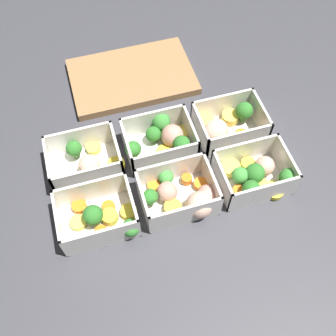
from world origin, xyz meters
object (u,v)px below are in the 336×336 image
(container_near_right, at_px, (256,175))
(container_far_center, at_px, (162,140))
(container_far_left, at_px, (88,161))
(container_near_left, at_px, (101,217))
(container_far_right, at_px, (226,126))
(container_near_center, at_px, (183,196))

(container_near_right, bearing_deg, container_far_center, 138.79)
(container_far_left, distance_m, container_far_center, 0.16)
(container_far_left, xyz_separation_m, container_far_center, (0.16, 0.01, 0.00))
(container_near_left, xyz_separation_m, container_near_right, (0.30, -0.00, 0.00))
(container_far_left, relative_size, container_far_right, 1.03)
(container_far_left, bearing_deg, container_far_right, 0.44)
(container_far_center, bearing_deg, container_far_right, -1.57)
(container_near_right, xyz_separation_m, container_far_center, (-0.15, 0.13, 0.00))
(container_near_center, bearing_deg, container_near_left, 178.95)
(container_near_center, distance_m, container_far_right, 0.19)
(container_near_right, bearing_deg, container_near_center, -179.03)
(container_far_right, bearing_deg, container_near_right, -83.82)
(container_near_right, relative_size, container_far_center, 1.01)
(container_far_right, bearing_deg, container_far_left, -179.56)
(container_near_center, relative_size, container_near_right, 0.98)
(container_near_right, height_order, container_far_right, same)
(container_near_left, distance_m, container_far_center, 0.20)
(container_far_center, bearing_deg, container_near_center, -89.29)
(container_near_center, relative_size, container_far_center, 0.98)
(container_near_center, height_order, container_far_center, same)
(container_near_right, xyz_separation_m, container_far_right, (-0.01, 0.13, -0.00))
(container_near_left, bearing_deg, container_far_center, 40.44)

